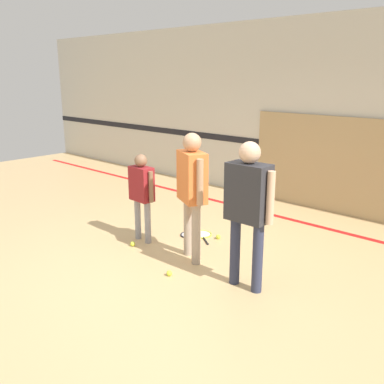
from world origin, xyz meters
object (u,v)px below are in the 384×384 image
(person_student_left, at_px, (142,188))
(racket_second_spare, at_px, (191,234))
(tennis_ball_by_spare_racket, at_px, (218,237))
(tennis_ball_stray_left, at_px, (133,244))
(tennis_ball_near_instructor, at_px, (169,273))
(person_student_right, at_px, (248,200))
(person_instructor, at_px, (192,183))
(racket_spare_on_floor, at_px, (201,235))

(person_student_left, distance_m, racket_second_spare, 1.03)
(tennis_ball_by_spare_racket, distance_m, tennis_ball_stray_left, 1.21)
(racket_second_spare, height_order, tennis_ball_near_instructor, tennis_ball_near_instructor)
(tennis_ball_by_spare_racket, bearing_deg, tennis_ball_near_instructor, -76.23)
(person_student_left, bearing_deg, person_student_right, -1.20)
(racket_second_spare, bearing_deg, person_instructor, -166.59)
(person_student_right, distance_m, tennis_ball_by_spare_racket, 1.73)
(person_student_left, relative_size, racket_second_spare, 2.45)
(person_student_left, xyz_separation_m, person_student_right, (1.85, -0.14, 0.23))
(tennis_ball_by_spare_racket, bearing_deg, racket_spare_on_floor, -168.51)
(person_student_left, height_order, racket_spare_on_floor, person_student_left)
(racket_spare_on_floor, relative_size, tennis_ball_stray_left, 8.33)
(person_student_left, height_order, tennis_ball_near_instructor, person_student_left)
(person_student_left, xyz_separation_m, racket_spare_on_floor, (0.47, 0.70, -0.75))
(tennis_ball_by_spare_racket, relative_size, tennis_ball_stray_left, 1.00)
(person_student_right, height_order, tennis_ball_stray_left, person_student_right)
(person_student_left, distance_m, tennis_ball_by_spare_racket, 1.29)
(person_student_left, bearing_deg, tennis_ball_near_instructor, -23.11)
(racket_spare_on_floor, distance_m, racket_second_spare, 0.16)
(person_student_left, relative_size, tennis_ball_near_instructor, 18.65)
(racket_second_spare, height_order, tennis_ball_by_spare_racket, tennis_ball_by_spare_racket)
(racket_spare_on_floor, relative_size, racket_second_spare, 1.10)
(person_student_right, bearing_deg, racket_spare_on_floor, -32.40)
(racket_spare_on_floor, relative_size, tennis_ball_by_spare_racket, 8.33)
(person_instructor, height_order, racket_second_spare, person_instructor)
(racket_spare_on_floor, bearing_deg, person_instructor, -22.22)
(racket_spare_on_floor, xyz_separation_m, racket_second_spare, (-0.13, -0.09, 0.00))
(person_student_right, height_order, tennis_ball_near_instructor, person_student_right)
(person_student_right, xyz_separation_m, racket_spare_on_floor, (-1.39, 0.84, -0.99))
(person_student_left, xyz_separation_m, tennis_ball_near_instructor, (1.05, -0.52, -0.73))
(racket_spare_on_floor, distance_m, tennis_ball_stray_left, 1.03)
(tennis_ball_stray_left, bearing_deg, tennis_ball_by_spare_racket, 55.21)
(person_student_right, distance_m, tennis_ball_near_instructor, 1.31)
(racket_spare_on_floor, height_order, tennis_ball_stray_left, tennis_ball_stray_left)
(person_student_left, relative_size, racket_spare_on_floor, 2.24)
(person_student_right, relative_size, racket_spare_on_floor, 2.93)
(racket_second_spare, bearing_deg, tennis_ball_stray_left, 130.16)
(person_student_left, relative_size, tennis_ball_stray_left, 18.65)
(person_student_right, bearing_deg, tennis_ball_stray_left, 1.93)
(person_instructor, xyz_separation_m, person_student_left, (-0.92, -0.01, -0.23))
(person_student_right, relative_size, racket_second_spare, 3.21)
(person_instructor, distance_m, tennis_ball_by_spare_racket, 1.23)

